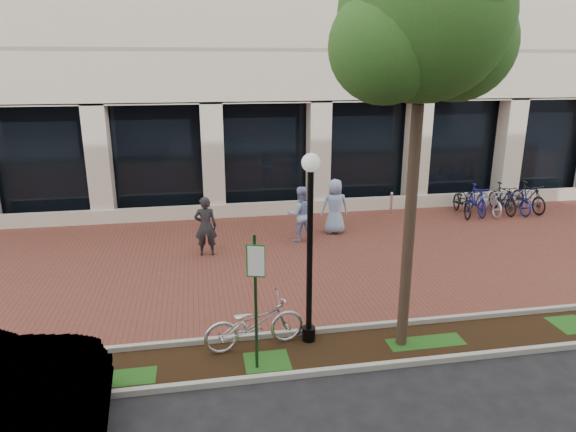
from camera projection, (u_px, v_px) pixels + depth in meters
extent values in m
plane|color=black|center=(290.00, 257.00, 15.25)|extent=(120.00, 120.00, 0.00)
cube|color=brown|center=(290.00, 257.00, 15.25)|extent=(40.00, 9.00, 0.01)
cube|color=black|center=(337.00, 350.00, 10.30)|extent=(40.00, 1.50, 0.01)
cube|color=#A2A299|center=(328.00, 330.00, 10.99)|extent=(40.00, 0.12, 0.12)
cube|color=#A2A299|center=(348.00, 369.00, 9.58)|extent=(40.00, 0.12, 0.12)
cube|color=black|center=(264.00, 155.00, 19.93)|extent=(40.00, 0.15, 4.20)
cube|color=beige|center=(269.00, 209.00, 19.42)|extent=(40.00, 0.25, 0.50)
cube|color=beige|center=(266.00, 159.00, 19.27)|extent=(0.80, 0.80, 4.20)
cube|color=#153C17|center=(256.00, 304.00, 9.35)|extent=(0.05, 0.05, 2.66)
cube|color=#1A6827|center=(255.00, 261.00, 9.07)|extent=(0.34, 0.02, 0.62)
cube|color=white|center=(255.00, 261.00, 9.06)|extent=(0.30, 0.01, 0.56)
cylinder|color=black|center=(309.00, 334.00, 10.65)|extent=(0.28, 0.28, 0.30)
cylinder|color=black|center=(310.00, 260.00, 10.17)|extent=(0.12, 0.12, 3.61)
sphere|color=silver|center=(311.00, 163.00, 9.61)|extent=(0.36, 0.36, 0.36)
cylinder|color=#4E3B2C|center=(409.00, 232.00, 9.87)|extent=(0.22, 0.22, 4.84)
sphere|color=#23531A|center=(424.00, 15.00, 8.75)|extent=(2.99, 2.99, 2.99)
sphere|color=#23531A|center=(458.00, 43.00, 9.30)|extent=(2.09, 2.09, 2.09)
sphere|color=#23531A|center=(386.00, 46.00, 8.56)|extent=(1.94, 1.94, 1.94)
imported|color=silver|center=(254.00, 323.00, 10.28)|extent=(2.16, 1.06, 1.09)
imported|color=#252428|center=(206.00, 226.00, 15.18)|extent=(0.69, 0.48, 1.81)
imported|color=#93AADC|center=(300.00, 214.00, 16.45)|extent=(0.95, 0.78, 1.80)
imported|color=#88A1CA|center=(335.00, 206.00, 17.19)|extent=(0.93, 0.62, 1.87)
cylinder|color=silver|center=(391.00, 204.00, 19.60)|extent=(0.11, 0.11, 0.74)
sphere|color=silver|center=(392.00, 193.00, 19.48)|extent=(0.12, 0.12, 0.12)
imported|color=black|center=(463.00, 202.00, 19.38)|extent=(1.01, 2.05, 1.03)
imported|color=navy|center=(476.00, 200.00, 19.46)|extent=(0.76, 1.96, 1.14)
imported|color=silver|center=(489.00, 200.00, 19.57)|extent=(0.82, 2.01, 1.03)
imported|color=black|center=(503.00, 198.00, 19.64)|extent=(0.57, 1.91, 1.14)
imported|color=navy|center=(515.00, 199.00, 19.75)|extent=(0.75, 1.99, 1.03)
imported|color=black|center=(529.00, 197.00, 19.83)|extent=(0.70, 1.94, 1.14)
cylinder|color=silver|center=(496.00, 203.00, 19.65)|extent=(0.04, 0.04, 0.80)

